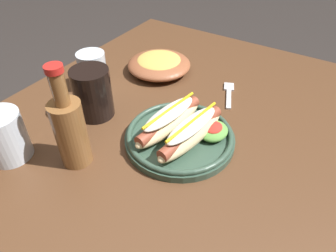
% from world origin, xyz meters
% --- Properties ---
extents(dining_table, '(1.22, 0.80, 0.74)m').
position_xyz_m(dining_table, '(0.00, 0.00, 0.63)').
color(dining_table, '#51331E').
rests_on(dining_table, ground_plane).
extents(hot_dog_plate, '(0.24, 0.24, 0.08)m').
position_xyz_m(hot_dog_plate, '(0.05, -0.07, 0.77)').
color(hot_dog_plate, '#334C3D').
rests_on(hot_dog_plate, dining_table).
extents(fork, '(0.12, 0.06, 0.00)m').
position_xyz_m(fork, '(0.27, -0.08, 0.74)').
color(fork, silver).
rests_on(fork, dining_table).
extents(soda_cup, '(0.09, 0.09, 0.12)m').
position_xyz_m(soda_cup, '(0.02, 0.16, 0.80)').
color(soda_cup, black).
rests_on(soda_cup, dining_table).
extents(water_cup, '(0.07, 0.07, 0.10)m').
position_xyz_m(water_cup, '(0.11, 0.24, 0.79)').
color(water_cup, silver).
rests_on(water_cup, dining_table).
extents(extra_cup, '(0.09, 0.09, 0.10)m').
position_xyz_m(extra_cup, '(-0.18, 0.21, 0.79)').
color(extra_cup, silver).
rests_on(extra_cup, dining_table).
extents(glass_bottle, '(0.06, 0.06, 0.22)m').
position_xyz_m(glass_bottle, '(-0.12, 0.08, 0.82)').
color(glass_bottle, brown).
rests_on(glass_bottle, dining_table).
extents(side_bowl, '(0.18, 0.18, 0.05)m').
position_xyz_m(side_bowl, '(0.28, 0.14, 0.76)').
color(side_bowl, brown).
rests_on(side_bowl, dining_table).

